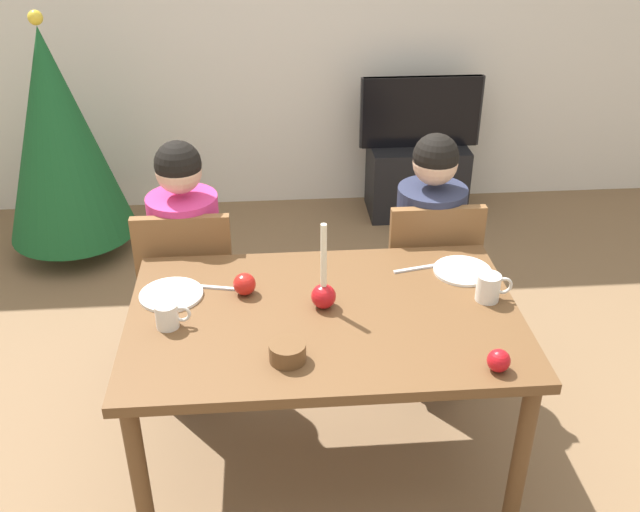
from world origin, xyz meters
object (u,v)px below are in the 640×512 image
object	(u,v)px
tv	(421,112)
candle_centerpiece	(323,291)
chair_left	(190,286)
christmas_tree	(58,136)
chair_right	(427,276)
person_right_child	(427,261)
apple_by_left_plate	(499,361)
tv_stand	(416,179)
plate_left	(171,295)
bowl_walnuts	(287,352)
apple_near_candle	(244,284)
mug_left	(168,316)
plate_right	(462,271)
person_left_child	(189,271)
dining_table	(324,332)
mug_right	(489,287)

from	to	relation	value
tv	candle_centerpiece	bearing A→B (deg)	-110.00
chair_left	christmas_tree	distance (m)	1.56
chair_right	person_right_child	xyz separation A→B (m)	(0.00, 0.03, 0.06)
chair_left	apple_by_left_plate	distance (m)	1.47
tv_stand	plate_left	size ratio (longest dim) A/B	2.73
person_right_child	tv_stand	world-z (taller)	person_right_child
candle_centerpiece	bowl_walnuts	distance (m)	0.33
tv_stand	christmas_tree	distance (m)	2.29
person_right_child	apple_near_candle	bearing A→B (deg)	-148.56
plate_left	mug_left	bearing A→B (deg)	-86.39
apple_by_left_plate	plate_right	bearing A→B (deg)	86.11
chair_right	person_left_child	world-z (taller)	person_left_child
tv	bowl_walnuts	xyz separation A→B (m)	(-0.96, -2.56, 0.07)
plate_left	mug_left	size ratio (longest dim) A/B	1.92
tv_stand	mug_left	bearing A→B (deg)	-120.22
dining_table	apple_near_candle	size ratio (longest dim) A/B	16.63
person_left_child	apple_near_candle	distance (m)	0.60
mug_left	apple_near_candle	distance (m)	0.32
dining_table	person_right_child	distance (m)	0.83
person_left_child	apple_by_left_plate	world-z (taller)	person_left_child
dining_table	candle_centerpiece	distance (m)	0.16
plate_right	chair_left	bearing A→B (deg)	161.59
chair_left	mug_left	xyz separation A→B (m)	(0.00, -0.65, 0.28)
mug_left	chair_left	bearing A→B (deg)	90.19
tv_stand	christmas_tree	bearing A→B (deg)	-169.76
apple_near_candle	apple_by_left_plate	xyz separation A→B (m)	(0.80, -0.51, -0.00)
mug_left	plate_left	bearing A→B (deg)	93.61
person_right_child	plate_left	size ratio (longest dim) A/B	5.00
candle_centerpiece	plate_left	bearing A→B (deg)	168.15
tv_stand	tv	distance (m)	0.47
dining_table	apple_by_left_plate	xyz separation A→B (m)	(0.52, -0.36, 0.12)
mug_right	chair_right	bearing A→B (deg)	98.61
person_left_child	chair_left	bearing A→B (deg)	-90.00
person_right_child	tv_stand	size ratio (longest dim) A/B	1.83
candle_centerpiece	plate_right	distance (m)	0.60
mug_right	christmas_tree	bearing A→B (deg)	136.71
person_left_child	plate_left	xyz separation A→B (m)	(-0.01, -0.48, 0.19)
person_right_child	mug_right	bearing A→B (deg)	-81.85
dining_table	candle_centerpiece	bearing A→B (deg)	94.15
person_left_child	christmas_tree	size ratio (longest dim) A/B	0.81
christmas_tree	apple_by_left_plate	xyz separation A→B (m)	(1.89, -2.27, 0.03)
dining_table	mug_left	distance (m)	0.56
plate_left	person_left_child	bearing A→B (deg)	88.79
chair_left	plate_left	world-z (taller)	chair_left
mug_left	mug_right	xyz separation A→B (m)	(1.15, 0.08, 0.01)
tv_stand	apple_by_left_plate	world-z (taller)	apple_by_left_plate
chair_right	mug_left	world-z (taller)	chair_right
chair_right	person_right_child	bearing A→B (deg)	90.00
apple_near_candle	chair_left	bearing A→B (deg)	119.69
christmas_tree	mug_left	distance (m)	2.11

